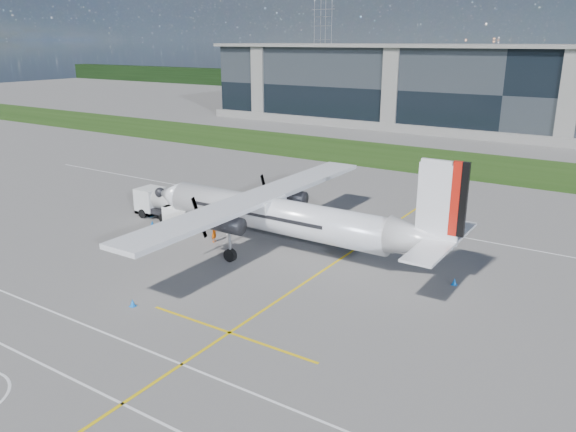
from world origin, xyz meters
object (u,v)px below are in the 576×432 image
(safety_cone_tail, at_px, (454,282))
(safety_cone_nose_stbd, at_px, (178,217))
(fuel_tanker_truck, at_px, (166,204))
(turboprop_aircraft, at_px, (285,197))
(pylon_west, at_px, (323,44))
(baggage_tug, at_px, (180,217))
(ground_crew_person, at_px, (214,231))
(safety_cone_portwing, at_px, (133,303))
(safety_cone_nose_port, at_px, (152,223))
(safety_cone_fwd, at_px, (150,214))

(safety_cone_tail, bearing_deg, safety_cone_nose_stbd, 178.95)
(safety_cone_tail, bearing_deg, fuel_tanker_truck, 179.77)
(turboprop_aircraft, bearing_deg, pylon_west, 118.71)
(pylon_west, height_order, baggage_tug, pylon_west)
(fuel_tanker_truck, height_order, ground_crew_person, fuel_tanker_truck)
(turboprop_aircraft, relative_size, baggage_tug, 9.44)
(safety_cone_portwing, bearing_deg, baggage_tug, 122.62)
(turboprop_aircraft, height_order, safety_cone_portwing, turboprop_aircraft)
(fuel_tanker_truck, xyz_separation_m, baggage_tug, (2.82, -1.06, -0.52))
(safety_cone_nose_port, height_order, safety_cone_portwing, same)
(baggage_tug, height_order, ground_crew_person, ground_crew_person)
(safety_cone_fwd, xyz_separation_m, safety_cone_nose_stbd, (3.00, 0.74, 0.00))
(baggage_tug, relative_size, safety_cone_tail, 6.24)
(ground_crew_person, xyz_separation_m, safety_cone_fwd, (-9.87, 2.11, -0.71))
(pylon_west, xyz_separation_m, safety_cone_nose_port, (64.65, -144.40, -14.75))
(fuel_tanker_truck, height_order, safety_cone_portwing, fuel_tanker_truck)
(baggage_tug, bearing_deg, ground_crew_person, -15.21)
(safety_cone_nose_stbd, bearing_deg, safety_cone_nose_port, -104.07)
(fuel_tanker_truck, bearing_deg, safety_cone_fwd, -168.77)
(pylon_west, relative_size, baggage_tug, 9.62)
(safety_cone_tail, xyz_separation_m, safety_cone_nose_stbd, (-26.59, 0.49, 0.00))
(baggage_tug, height_order, safety_cone_nose_stbd, baggage_tug)
(safety_cone_fwd, bearing_deg, safety_cone_portwing, -46.92)
(safety_cone_nose_port, height_order, safety_cone_tail, same)
(pylon_west, bearing_deg, fuel_tanker_truck, -65.70)
(fuel_tanker_truck, relative_size, safety_cone_portwing, 15.54)
(pylon_west, distance_m, baggage_tug, 158.67)
(pylon_west, height_order, turboprop_aircraft, pylon_west)
(turboprop_aircraft, xyz_separation_m, safety_cone_nose_port, (-13.56, -1.63, -4.17))
(baggage_tug, relative_size, safety_cone_portwing, 6.24)
(safety_cone_fwd, bearing_deg, safety_cone_nose_stbd, 13.90)
(safety_cone_nose_port, distance_m, safety_cone_tail, 27.36)
(fuel_tanker_truck, distance_m, safety_cone_fwd, 2.22)
(pylon_west, relative_size, safety_cone_nose_stbd, 60.00)
(fuel_tanker_truck, bearing_deg, pylon_west, 114.30)
(fuel_tanker_truck, xyz_separation_m, safety_cone_nose_stbd, (1.16, 0.38, -1.21))
(safety_cone_nose_port, xyz_separation_m, safety_cone_nose_stbd, (0.67, 2.69, 0.00))
(pylon_west, height_order, safety_cone_nose_port, pylon_west)
(turboprop_aircraft, xyz_separation_m, fuel_tanker_truck, (-14.05, 0.68, -2.96))
(ground_crew_person, xyz_separation_m, safety_cone_tail, (19.72, 2.36, -0.71))
(turboprop_aircraft, height_order, safety_cone_nose_port, turboprop_aircraft)
(pylon_west, xyz_separation_m, safety_cone_fwd, (62.33, -142.45, -14.75))
(pylon_west, xyz_separation_m, fuel_tanker_truck, (64.16, -142.09, -13.54))
(fuel_tanker_truck, bearing_deg, baggage_tug, -20.57)
(fuel_tanker_truck, xyz_separation_m, safety_cone_portwing, (11.51, -14.63, -1.21))
(safety_cone_portwing, bearing_deg, safety_cone_nose_stbd, 124.58)
(turboprop_aircraft, height_order, safety_cone_nose_stbd, turboprop_aircraft)
(pylon_west, bearing_deg, safety_cone_fwd, -66.37)
(safety_cone_tail, bearing_deg, baggage_tug, -177.82)
(safety_cone_portwing, bearing_deg, pylon_west, 115.77)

